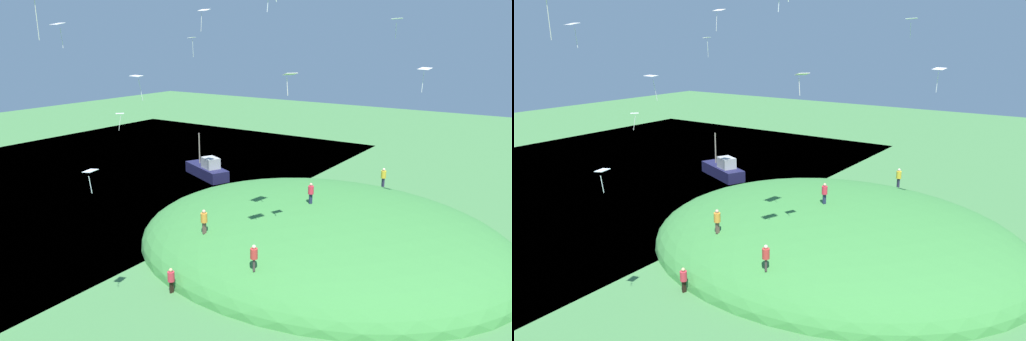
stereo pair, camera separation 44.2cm
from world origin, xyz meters
TOP-DOWN VIEW (x-y plane):
  - ground_plane at (0.00, 0.00)m, footprint 160.00×160.00m
  - lake_water at (-24.93, 0.00)m, footprint 44.76×80.00m
  - grass_hill at (6.34, 3.96)m, footprint 29.18×24.86m
  - boat_on_lake at (-12.50, 13.51)m, footprint 7.02×4.61m
  - person_watching_kites at (6.12, 2.46)m, footprint 0.57×0.57m
  - person_on_hilltop at (2.12, -8.14)m, footprint 0.54×0.54m
  - person_with_child at (6.95, -6.25)m, footprint 0.61×0.61m
  - person_near_shore at (1.54, -4.15)m, footprint 0.52×0.52m
  - person_walking_path at (7.72, 13.54)m, footprint 0.62×0.62m
  - kite_0 at (-5.92, -2.37)m, footprint 1.05×1.22m
  - kite_2 at (1.02, -12.49)m, footprint 0.65×0.80m
  - kite_3 at (-5.30, 3.20)m, footprint 0.66×0.79m
  - kite_5 at (8.01, -4.25)m, footprint 0.79×0.86m
  - kite_6 at (9.84, 7.71)m, footprint 1.03×1.27m
  - kite_8 at (-6.48, 6.21)m, footprint 1.01×0.72m
  - kite_11 at (12.13, 7.46)m, footprint 1.01×0.85m
  - kite_13 at (-8.05, -2.38)m, footprint 0.75×0.76m
  - kite_14 at (-8.26, -6.93)m, footprint 1.10×0.86m

SIDE VIEW (x-z plane):
  - lake_water at x=-24.93m, z-range -0.40..0.00m
  - ground_plane at x=0.00m, z-range 0.00..0.00m
  - grass_hill at x=6.34m, z-range -3.55..3.55m
  - boat_on_lake at x=-12.50m, z-range -1.54..3.19m
  - person_on_hilltop at x=2.12m, z-range 0.20..1.85m
  - person_with_child at x=6.95m, z-range 2.22..3.86m
  - person_walking_path at x=7.72m, z-range 2.45..4.19m
  - person_near_shore at x=1.54m, z-range 2.63..4.33m
  - person_watching_kites at x=6.12m, z-range 3.72..5.27m
  - kite_2 at x=1.02m, z-range 7.98..9.12m
  - kite_13 at x=-8.05m, z-range 8.79..10.11m
  - kite_0 at x=-5.92m, z-range 11.47..13.36m
  - kite_11 at x=12.13m, z-range 12.18..13.89m
  - kite_5 at x=8.01m, z-range 12.60..13.85m
  - kite_3 at x=-5.30m, z-range 14.29..15.87m
  - kite_14 at x=-8.26m, z-range 15.21..16.86m
  - kite_6 at x=9.84m, z-range 15.78..17.17m
  - kite_8 at x=-6.48m, z-range 16.46..18.33m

